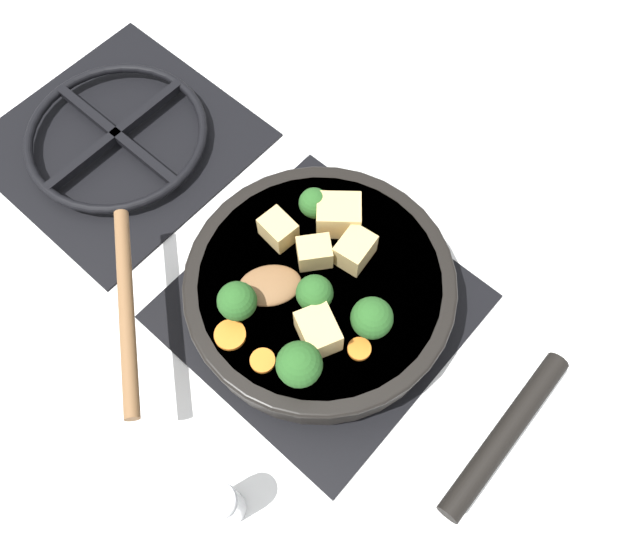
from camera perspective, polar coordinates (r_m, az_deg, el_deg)
ground_plane at (r=0.74m, az=0.00°, el=-2.52°), size 2.40×2.40×0.00m
front_burner_grate at (r=0.73m, az=0.00°, el=-2.17°), size 0.31×0.31×0.03m
rear_burner_grate at (r=0.89m, az=-17.98°, el=12.21°), size 0.31×0.31×0.03m
skillet_pan at (r=0.69m, az=0.21°, el=-0.95°), size 0.30×0.41×0.05m
wooden_spoon at (r=0.67m, az=-11.89°, el=-1.66°), size 0.24×0.23×0.02m
tofu_cube_center_large at (r=0.69m, az=1.72°, el=5.94°), size 0.06×0.06×0.04m
tofu_cube_near_handle at (r=0.67m, az=3.21°, el=2.78°), size 0.04×0.04×0.03m
tofu_cube_east_chunk at (r=0.68m, az=-3.84°, el=4.62°), size 0.03×0.04×0.03m
tofu_cube_west_chunk at (r=0.63m, az=-0.17°, el=-4.72°), size 0.05×0.06×0.04m
tofu_cube_back_piece at (r=0.67m, az=-0.52°, el=2.54°), size 0.05×0.05×0.03m
broccoli_floret_near_spoon at (r=0.64m, az=-0.50°, el=-1.24°), size 0.04×0.04×0.05m
broccoli_floret_center_top at (r=0.61m, az=-1.91°, el=-7.72°), size 0.05×0.05×0.05m
broccoli_floret_east_rim at (r=0.64m, az=-7.59°, el=-1.95°), size 0.04×0.04×0.05m
broccoli_floret_west_rim at (r=0.63m, az=4.76°, el=-3.49°), size 0.04×0.04×0.05m
broccoli_floret_north_edge at (r=0.69m, az=-0.56°, el=7.03°), size 0.03×0.03×0.04m
carrot_slice_orange_thin at (r=0.64m, az=3.61°, el=-6.31°), size 0.02×0.02×0.01m
carrot_slice_near_center at (r=0.65m, az=-8.22°, el=-4.99°), size 0.03×0.03×0.01m
carrot_slice_edge_slice at (r=0.64m, az=-5.26°, el=-7.35°), size 0.03×0.03×0.01m
salt_shaker at (r=0.66m, az=-8.81°, el=-19.64°), size 0.04×0.04×0.09m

